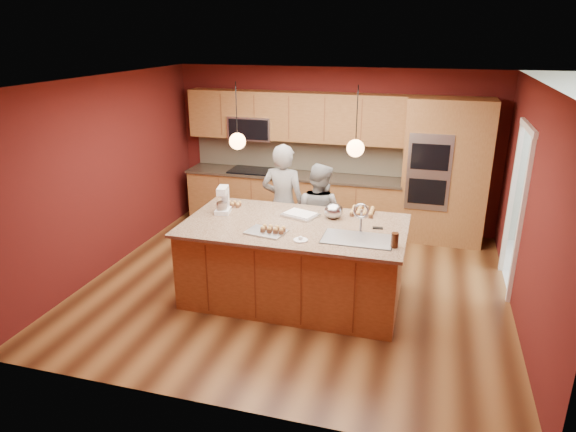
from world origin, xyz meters
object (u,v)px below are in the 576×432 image
(mixing_bowl, at_px, (334,211))
(person_left, at_px, (283,205))
(island, at_px, (295,261))
(person_right, at_px, (318,216))
(stand_mixer, at_px, (223,202))

(mixing_bowl, bearing_deg, person_left, 142.45)
(island, distance_m, mixing_bowl, 0.80)
(person_right, distance_m, mixing_bowl, 0.82)
(person_left, xyz_separation_m, person_right, (0.52, 0.00, -0.12))
(island, distance_m, person_left, 1.18)
(mixing_bowl, bearing_deg, person_right, 117.16)
(island, bearing_deg, person_right, 86.28)
(island, relative_size, person_left, 1.54)
(island, xyz_separation_m, person_left, (-0.46, 1.02, 0.38))
(island, relative_size, mixing_bowl, 11.38)
(person_right, bearing_deg, stand_mixer, 56.53)
(person_right, distance_m, stand_mixer, 1.44)
(stand_mixer, relative_size, mixing_bowl, 1.45)
(person_right, relative_size, mixing_bowl, 6.39)
(person_right, bearing_deg, mixing_bowl, 135.68)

